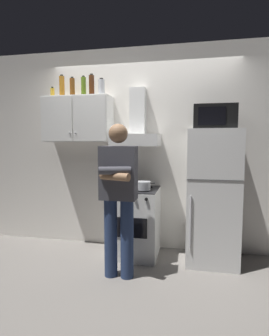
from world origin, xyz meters
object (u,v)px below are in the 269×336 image
(bottle_canister_steel, at_px, (101,88))
(bottle_liquor_amber, at_px, (62,86))
(refrigerator, at_px, (212,196))
(stove_oven, at_px, (135,222))
(bottle_spice_jar, at_px, (52,93))
(bottle_beer_brown, at_px, (72,88))
(upper_cabinet, at_px, (78,120))
(range_hood, at_px, (137,131))
(bottle_olive_oil, at_px, (84,87))
(person_standing, at_px, (118,195))
(microwave, at_px, (214,117))
(bottle_rum_dark, at_px, (92,86))
(cooking_pot, at_px, (143,186))

(bottle_canister_steel, bearing_deg, bottle_liquor_amber, -176.47)
(refrigerator, bearing_deg, stove_oven, -179.96)
(bottle_spice_jar, height_order, bottle_beer_brown, bottle_beer_brown)
(bottle_spice_jar, bearing_deg, bottle_canister_steel, 0.22)
(bottle_spice_jar, bearing_deg, upper_cabinet, -0.34)
(upper_cabinet, height_order, bottle_beer_brown, bottle_beer_brown)
(bottle_spice_jar, distance_m, bottle_canister_steel, 0.70)
(bottle_beer_brown, bearing_deg, bottle_canister_steel, -3.99)
(range_hood, xyz_separation_m, bottle_olive_oil, (-0.73, 0.04, 0.58))
(person_standing, xyz_separation_m, bottle_olive_oil, (-0.68, 0.77, 1.28))
(microwave, distance_m, bottle_rum_dark, 1.61)
(person_standing, distance_m, bottle_canister_steel, 1.51)
(microwave, relative_size, bottle_liquor_amber, 1.68)
(bottle_spice_jar, bearing_deg, bottle_beer_brown, 6.64)
(range_hood, distance_m, bottle_rum_dark, 0.84)
(bottle_beer_brown, bearing_deg, person_standing, -42.46)
(stove_oven, bearing_deg, bottle_liquor_amber, 174.49)
(refrigerator, xyz_separation_m, bottle_liquor_amber, (-1.96, 0.10, 1.39))
(bottle_liquor_amber, bearing_deg, person_standing, -36.32)
(stove_oven, distance_m, range_hood, 1.17)
(refrigerator, distance_m, microwave, 0.94)
(stove_oven, bearing_deg, microwave, 1.15)
(upper_cabinet, distance_m, bottle_olive_oil, 0.44)
(upper_cabinet, distance_m, stove_oven, 1.55)
(range_hood, relative_size, bottle_canister_steel, 3.32)
(microwave, xyz_separation_m, bottle_spice_jar, (-2.11, 0.11, 0.37))
(range_hood, bearing_deg, refrigerator, -7.55)
(stove_oven, distance_m, bottle_canister_steel, 1.79)
(cooking_pot, height_order, bottle_olive_oil, bottle_olive_oil)
(stove_oven, distance_m, refrigerator, 1.02)
(person_standing, xyz_separation_m, cooking_pot, (0.18, 0.49, 0.02))
(microwave, distance_m, cooking_pot, 1.16)
(upper_cabinet, distance_m, cooking_pot, 1.27)
(stove_oven, distance_m, bottle_liquor_amber, 2.02)
(upper_cabinet, relative_size, bottle_beer_brown, 3.38)
(person_standing, distance_m, bottle_rum_dark, 1.57)
(range_hood, distance_m, bottle_beer_brown, 1.06)
(person_standing, height_order, cooking_pot, person_standing)
(range_hood, height_order, bottle_liquor_amber, bottle_liquor_amber)
(microwave, height_order, bottle_canister_steel, bottle_canister_steel)
(bottle_spice_jar, relative_size, bottle_rum_dark, 0.50)
(person_standing, relative_size, bottle_beer_brown, 6.15)
(upper_cabinet, relative_size, refrigerator, 0.56)
(microwave, xyz_separation_m, cooking_pot, (-0.82, -0.14, -0.82))
(microwave, bearing_deg, stove_oven, -178.85)
(upper_cabinet, height_order, bottle_canister_steel, bottle_canister_steel)
(stove_oven, xyz_separation_m, bottle_spice_jar, (-1.16, 0.13, 1.68))
(person_standing, distance_m, bottle_spice_jar, 1.80)
(bottle_liquor_amber, xyz_separation_m, bottle_rum_dark, (0.41, 0.02, -0.00))
(range_hood, bearing_deg, bottle_rum_dark, -179.01)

